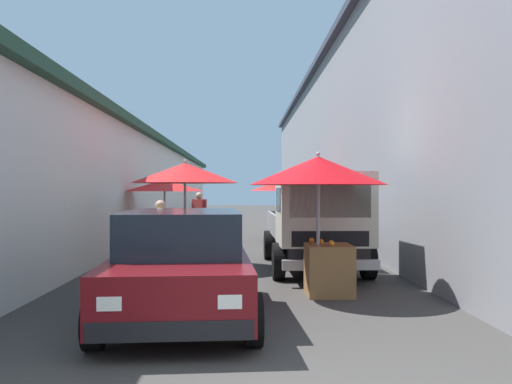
{
  "coord_description": "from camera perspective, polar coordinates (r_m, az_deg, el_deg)",
  "views": [
    {
      "loc": [
        -3.37,
        -0.06,
        1.73
      ],
      "look_at": [
        10.56,
        -0.4,
        1.69
      ],
      "focal_mm": 37.42,
      "sensor_mm": 36.0,
      "label": 1
    }
  ],
  "objects": [
    {
      "name": "delivery_truck",
      "position": [
        11.1,
        6.64,
        -3.39
      ],
      "size": [
        4.94,
        2.02,
        2.08
      ],
      "color": "black",
      "rests_on": "ground"
    },
    {
      "name": "ground",
      "position": [
        16.96,
        -1.59,
        -5.67
      ],
      "size": [
        90.0,
        90.0,
        0.0
      ],
      "primitive_type": "plane",
      "color": "#3D3A38"
    },
    {
      "name": "hatchback_car",
      "position": [
        7.32,
        -7.92,
        -7.62
      ],
      "size": [
        4.0,
        2.1,
        1.45
      ],
      "color": "#600F14",
      "rests_on": "ground"
    },
    {
      "name": "fruit_stall_mid_lane",
      "position": [
        18.22,
        2.99,
        -0.03
      ],
      "size": [
        2.27,
        2.27,
        2.19
      ],
      "color": "#9E9EA3",
      "rests_on": "ground"
    },
    {
      "name": "fruit_stall_near_right",
      "position": [
        15.65,
        -9.84,
        -0.3
      ],
      "size": [
        2.28,
        2.28,
        2.12
      ],
      "color": "#9E9EA3",
      "rests_on": "ground"
    },
    {
      "name": "building_left_whitewash",
      "position": [
        20.29,
        -20.97,
        0.7
      ],
      "size": [
        49.8,
        7.5,
        3.82
      ],
      "color": "silver",
      "rests_on": "ground"
    },
    {
      "name": "fruit_stall_far_left",
      "position": [
        8.79,
        6.86,
        0.39
      ],
      "size": [
        2.26,
        2.26,
        2.36
      ],
      "color": "#9E9EA3",
      "rests_on": "ground"
    },
    {
      "name": "building_right_concrete",
      "position": [
        20.34,
        17.88,
        5.42
      ],
      "size": [
        49.8,
        7.5,
        7.16
      ],
      "color": "gray",
      "rests_on": "ground"
    },
    {
      "name": "fruit_stall_far_right",
      "position": [
        11.99,
        -7.65,
        0.84
      ],
      "size": [
        2.39,
        2.39,
        2.42
      ],
      "color": "#9E9EA3",
      "rests_on": "ground"
    },
    {
      "name": "vendor_by_crates",
      "position": [
        10.21,
        -10.18,
        -4.59
      ],
      "size": [
        0.62,
        0.27,
        1.55
      ],
      "color": "#232328",
      "rests_on": "ground"
    },
    {
      "name": "plastic_stool",
      "position": [
        14.12,
        -7.18,
        -5.53
      ],
      "size": [
        0.3,
        0.3,
        0.43
      ],
      "color": "#194CB2",
      "rests_on": "ground"
    },
    {
      "name": "vendor_in_shade",
      "position": [
        17.61,
        -6.1,
        -2.31
      ],
      "size": [
        0.46,
        0.53,
        1.67
      ],
      "color": "#665B4C",
      "rests_on": "ground"
    }
  ]
}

